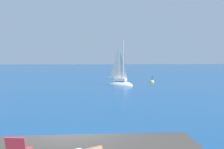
{
  "coord_description": "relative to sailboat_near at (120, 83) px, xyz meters",
  "views": [
    {
      "loc": [
        0.95,
        -9.73,
        3.84
      ],
      "look_at": [
        2.4,
        17.04,
        1.66
      ],
      "focal_mm": 42.78,
      "sensor_mm": 36.0,
      "label": 1
    }
  ],
  "objects": [
    {
      "name": "sailboat_near",
      "position": [
        0.0,
        0.0,
        0.0
      ],
      "size": [
        3.24,
        2.38,
        5.91
      ],
      "rotation": [
        0.0,
        0.0,
        5.8
      ],
      "color": "white",
      "rests_on": "ground"
    },
    {
      "name": "beach_chair",
      "position": [
        -4.63,
        -24.77,
        1.18
      ],
      "size": [
        0.54,
        0.64,
        0.8
      ],
      "rotation": [
        0.0,
        0.0,
        1.46
      ],
      "color": "#E03342",
      "rests_on": "shore_ledge"
    },
    {
      "name": "marker_buoy",
      "position": [
        4.45,
        3.17,
        -0.31
      ],
      "size": [
        0.56,
        0.56,
        1.13
      ],
      "color": "yellow",
      "rests_on": "ground"
    }
  ]
}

